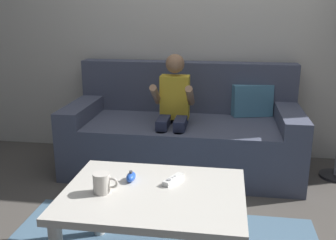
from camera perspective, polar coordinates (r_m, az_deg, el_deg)
name	(u,v)px	position (r m, az deg, el deg)	size (l,w,h in m)	color
wall_back	(206,9)	(3.33, 5.66, 15.99)	(4.64, 0.05, 2.50)	beige
couch	(184,133)	(3.11, 2.38, -1.99)	(1.80, 0.80, 0.83)	#474C60
person_seated_on_couch	(173,109)	(2.88, 0.79, 1.67)	(0.31, 0.38, 0.93)	#282D47
coffee_table	(154,204)	(1.87, -2.13, -12.33)	(0.85, 0.64, 0.44)	beige
game_remote_white_near_edge	(173,180)	(1.92, 0.77, -8.80)	(0.09, 0.14, 0.03)	white
nunchuk_blue	(131,177)	(1.94, -5.50, -8.35)	(0.05, 0.09, 0.05)	blue
coffee_mug	(102,183)	(1.83, -9.69, -9.17)	(0.12, 0.08, 0.10)	silver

